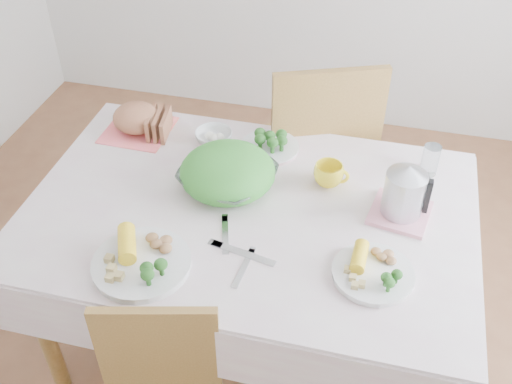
% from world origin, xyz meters
% --- Properties ---
extents(floor, '(3.60, 3.60, 0.00)m').
position_xyz_m(floor, '(0.00, 0.00, 0.00)').
color(floor, brown).
rests_on(floor, ground).
extents(dining_table, '(1.40, 0.90, 0.75)m').
position_xyz_m(dining_table, '(0.00, 0.00, 0.38)').
color(dining_table, brown).
rests_on(dining_table, floor).
extents(tablecloth, '(1.50, 1.00, 0.01)m').
position_xyz_m(tablecloth, '(0.00, 0.00, 0.76)').
color(tablecloth, silver).
rests_on(tablecloth, dining_table).
extents(chair_far, '(0.61, 0.61, 1.03)m').
position_xyz_m(chair_far, '(0.11, 0.71, 0.46)').
color(chair_far, brown).
rests_on(chair_far, floor).
extents(salad_bowl, '(0.40, 0.40, 0.08)m').
position_xyz_m(salad_bowl, '(-0.10, 0.09, 0.80)').
color(salad_bowl, white).
rests_on(salad_bowl, tablecloth).
extents(dinner_plate_left, '(0.33, 0.33, 0.03)m').
position_xyz_m(dinner_plate_left, '(-0.25, -0.34, 0.77)').
color(dinner_plate_left, white).
rests_on(dinner_plate_left, tablecloth).
extents(dinner_plate_right, '(0.32, 0.32, 0.02)m').
position_xyz_m(dinner_plate_right, '(0.43, -0.21, 0.77)').
color(dinner_plate_right, white).
rests_on(dinner_plate_right, tablecloth).
extents(broccoli_plate, '(0.27, 0.27, 0.02)m').
position_xyz_m(broccoli_plate, '(-0.01, 0.34, 0.77)').
color(broccoli_plate, beige).
rests_on(broccoli_plate, tablecloth).
extents(napkin, '(0.26, 0.26, 0.00)m').
position_xyz_m(napkin, '(-0.54, 0.34, 0.76)').
color(napkin, '#FF6A6B').
rests_on(napkin, tablecloth).
extents(bread_loaf, '(0.20, 0.19, 0.11)m').
position_xyz_m(bread_loaf, '(-0.54, 0.34, 0.82)').
color(bread_loaf, brown).
rests_on(bread_loaf, napkin).
extents(fruit_bowl, '(0.18, 0.18, 0.04)m').
position_xyz_m(fruit_bowl, '(-0.23, 0.34, 0.78)').
color(fruit_bowl, white).
rests_on(fruit_bowl, tablecloth).
extents(yellow_mug, '(0.12, 0.12, 0.08)m').
position_xyz_m(yellow_mug, '(0.24, 0.19, 0.80)').
color(yellow_mug, yellow).
rests_on(yellow_mug, tablecloth).
extents(glass_tumbler, '(0.08, 0.08, 0.12)m').
position_xyz_m(glass_tumbler, '(0.58, 0.34, 0.83)').
color(glass_tumbler, white).
rests_on(glass_tumbler, tablecloth).
extents(pink_tray, '(0.22, 0.22, 0.02)m').
position_xyz_m(pink_tray, '(0.49, 0.09, 0.77)').
color(pink_tray, pink).
rests_on(pink_tray, tablecloth).
extents(electric_kettle, '(0.14, 0.14, 0.19)m').
position_xyz_m(electric_kettle, '(0.49, 0.09, 0.88)').
color(electric_kettle, '#B2B5BA').
rests_on(electric_kettle, pink_tray).
extents(fork_left, '(0.07, 0.17, 0.00)m').
position_xyz_m(fork_left, '(-0.04, -0.14, 0.76)').
color(fork_left, silver).
rests_on(fork_left, tablecloth).
extents(fork_right, '(0.03, 0.17, 0.00)m').
position_xyz_m(fork_right, '(0.05, -0.27, 0.76)').
color(fork_right, silver).
rests_on(fork_right, tablecloth).
extents(knife, '(0.22, 0.07, 0.00)m').
position_xyz_m(knife, '(0.04, -0.21, 0.76)').
color(knife, silver).
rests_on(knife, tablecloth).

